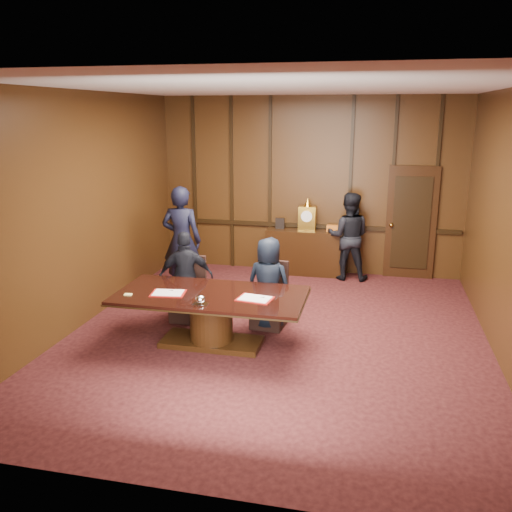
{
  "coord_description": "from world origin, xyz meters",
  "views": [
    {
      "loc": [
        1.33,
        -7.26,
        3.18
      ],
      "look_at": [
        -0.43,
        0.54,
        1.05
      ],
      "focal_mm": 38.0,
      "sensor_mm": 36.0,
      "label": 1
    }
  ],
  "objects_px": {
    "conference_table": "(211,311)",
    "signatory_right": "(268,283)",
    "witness_right": "(348,236)",
    "sideboard": "(306,250)",
    "signatory_left": "(186,277)",
    "witness_left": "(182,241)"
  },
  "relations": [
    {
      "from": "sideboard",
      "to": "witness_left",
      "type": "distance_m",
      "value": 2.67
    },
    {
      "from": "signatory_right",
      "to": "witness_right",
      "type": "relative_size",
      "value": 0.82
    },
    {
      "from": "sideboard",
      "to": "witness_right",
      "type": "xyz_separation_m",
      "value": [
        0.83,
        -0.16,
        0.37
      ]
    },
    {
      "from": "sideboard",
      "to": "signatory_right",
      "type": "xyz_separation_m",
      "value": [
        -0.19,
        -2.96,
        0.22
      ]
    },
    {
      "from": "witness_left",
      "to": "witness_right",
      "type": "distance_m",
      "value": 3.23
    },
    {
      "from": "conference_table",
      "to": "signatory_right",
      "type": "distance_m",
      "value": 1.05
    },
    {
      "from": "sideboard",
      "to": "conference_table",
      "type": "xyz_separation_m",
      "value": [
        -0.84,
        -3.76,
        0.02
      ]
    },
    {
      "from": "sideboard",
      "to": "conference_table",
      "type": "bearing_deg",
      "value": -102.53
    },
    {
      "from": "signatory_right",
      "to": "conference_table",
      "type": "bearing_deg",
      "value": 59.55
    },
    {
      "from": "signatory_left",
      "to": "witness_left",
      "type": "relative_size",
      "value": 0.73
    },
    {
      "from": "signatory_right",
      "to": "witness_right",
      "type": "bearing_deg",
      "value": -101.28
    },
    {
      "from": "witness_left",
      "to": "witness_right",
      "type": "relative_size",
      "value": 1.14
    },
    {
      "from": "conference_table",
      "to": "witness_left",
      "type": "xyz_separation_m",
      "value": [
        -1.18,
        2.07,
        0.46
      ]
    },
    {
      "from": "conference_table",
      "to": "signatory_left",
      "type": "xyz_separation_m",
      "value": [
        -0.65,
        0.8,
        0.2
      ]
    },
    {
      "from": "sideboard",
      "to": "signatory_right",
      "type": "distance_m",
      "value": 2.97
    },
    {
      "from": "signatory_right",
      "to": "witness_right",
      "type": "height_order",
      "value": "witness_right"
    },
    {
      "from": "conference_table",
      "to": "witness_right",
      "type": "height_order",
      "value": "witness_right"
    },
    {
      "from": "witness_right",
      "to": "sideboard",
      "type": "bearing_deg",
      "value": -11.09
    },
    {
      "from": "witness_left",
      "to": "witness_right",
      "type": "xyz_separation_m",
      "value": [
        2.84,
        1.53,
        -0.12
      ]
    },
    {
      "from": "conference_table",
      "to": "witness_left",
      "type": "height_order",
      "value": "witness_left"
    },
    {
      "from": "signatory_left",
      "to": "witness_right",
      "type": "distance_m",
      "value": 3.64
    },
    {
      "from": "conference_table",
      "to": "signatory_right",
      "type": "relative_size",
      "value": 1.87
    }
  ]
}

